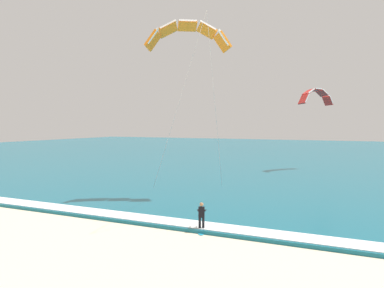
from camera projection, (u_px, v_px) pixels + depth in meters
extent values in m
cube|color=#146075|center=(344.00, 155.00, 74.09)|extent=(200.00, 120.00, 0.20)
cube|color=white|center=(259.00, 232.00, 20.96)|extent=(200.00, 1.62, 0.04)
ellipsoid|color=#239EC6|center=(201.00, 232.00, 21.76)|extent=(0.93, 1.46, 0.05)
cube|color=black|center=(203.00, 230.00, 21.97)|extent=(0.17, 0.12, 0.04)
cube|color=black|center=(200.00, 232.00, 21.55)|extent=(0.17, 0.12, 0.04)
cylinder|color=black|center=(200.00, 225.00, 21.75)|extent=(0.14, 0.14, 0.84)
cylinder|color=black|center=(203.00, 225.00, 21.74)|extent=(0.14, 0.14, 0.84)
cube|color=black|center=(202.00, 212.00, 21.70)|extent=(0.39, 0.31, 0.60)
sphere|color=#9E704C|center=(202.00, 204.00, 21.68)|extent=(0.22, 0.22, 0.22)
cylinder|color=black|center=(198.00, 211.00, 21.87)|extent=(0.27, 0.50, 0.22)
cylinder|color=black|center=(205.00, 211.00, 21.85)|extent=(0.27, 0.50, 0.22)
cylinder|color=black|center=(202.00, 210.00, 22.08)|extent=(0.52, 0.24, 0.04)
cube|color=#3F3F42|center=(202.00, 216.00, 21.84)|extent=(0.14, 0.12, 0.10)
cube|color=orange|center=(223.00, 42.00, 29.75)|extent=(1.67, 1.30, 1.54)
cube|color=white|center=(224.00, 37.00, 29.28)|extent=(0.87, 0.62, 1.23)
cube|color=orange|center=(207.00, 30.00, 29.98)|extent=(1.87, 1.59, 1.22)
cube|color=white|center=(208.00, 26.00, 29.50)|extent=(1.18, 0.83, 0.80)
cube|color=orange|center=(187.00, 26.00, 29.95)|extent=(1.83, 1.74, 0.63)
cube|color=white|center=(188.00, 21.00, 29.48)|extent=(1.29, 0.90, 0.19)
cube|color=orange|center=(168.00, 29.00, 29.68)|extent=(1.58, 1.72, 1.22)
cube|color=white|center=(168.00, 25.00, 29.20)|extent=(1.17, 0.81, 0.80)
cube|color=orange|center=(153.00, 41.00, 29.22)|extent=(1.11, 1.56, 1.54)
cube|color=white|center=(153.00, 36.00, 28.75)|extent=(0.82, 0.60, 1.23)
cylinder|color=#B2B2B7|center=(216.00, 113.00, 25.86)|extent=(2.27, 8.27, 11.17)
cylinder|color=#B2B2B7|center=(176.00, 113.00, 25.59)|extent=(6.84, 5.49, 11.17)
cube|color=red|center=(328.00, 101.00, 50.11)|extent=(1.41, 1.21, 1.27)
cube|color=white|center=(331.00, 100.00, 49.72)|extent=(0.53, 0.80, 1.12)
cube|color=red|center=(322.00, 93.00, 49.52)|extent=(1.56, 1.57, 0.90)
cube|color=white|center=(325.00, 92.00, 49.13)|extent=(0.69, 1.12, 0.71)
cube|color=red|center=(315.00, 90.00, 48.70)|extent=(1.60, 1.70, 0.31)
cube|color=white|center=(318.00, 89.00, 48.31)|extent=(0.76, 1.21, 0.14)
cube|color=red|center=(308.00, 92.00, 47.85)|extent=(1.53, 1.67, 0.90)
cube|color=white|center=(312.00, 91.00, 47.46)|extent=(0.71, 1.13, 0.71)
cube|color=red|center=(303.00, 99.00, 47.16)|extent=(1.34, 1.40, 1.27)
cube|color=white|center=(307.00, 98.00, 46.77)|extent=(0.54, 0.82, 1.12)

